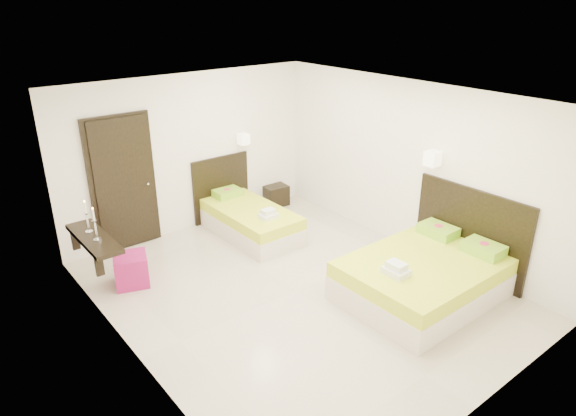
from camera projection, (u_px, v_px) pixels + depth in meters
floor at (296, 291)px, 6.98m from camera, size 5.50×5.50×0.00m
bed_single at (248, 218)px, 8.56m from camera, size 1.10×1.83×1.51m
bed_double at (426, 274)px, 6.80m from camera, size 2.06×1.75×1.70m
nightstand at (275, 195)px, 9.75m from camera, size 0.47×0.43×0.39m
ottoman at (131, 270)px, 7.07m from camera, size 0.56×0.56×0.44m
door at (123, 184)px, 7.82m from camera, size 1.02×0.15×2.14m
console_shelf at (93, 239)px, 6.61m from camera, size 0.35×1.20×0.78m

